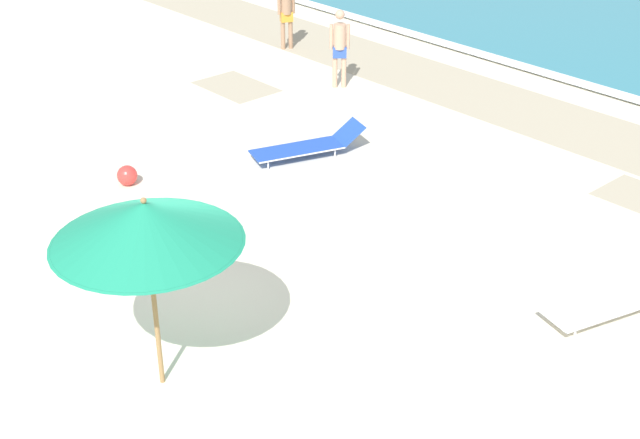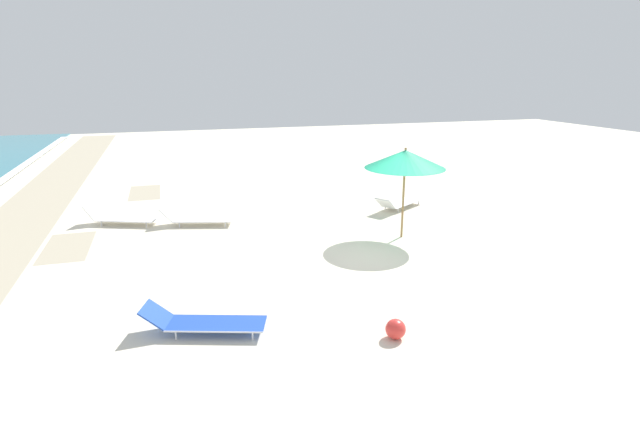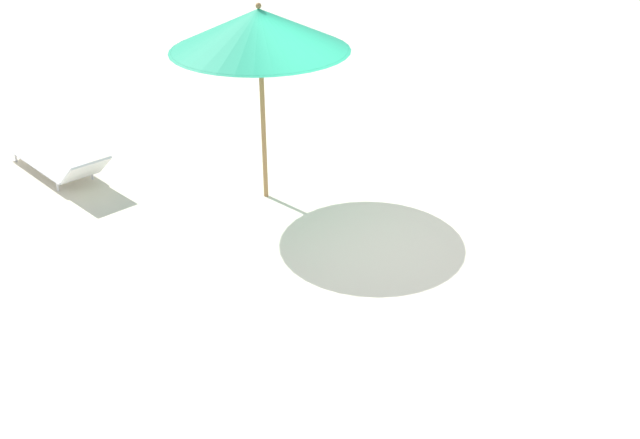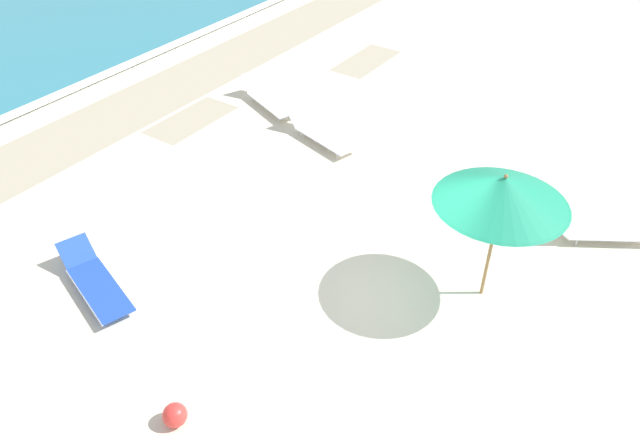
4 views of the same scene
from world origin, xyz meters
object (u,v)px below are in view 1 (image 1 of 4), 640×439
at_px(beachgoer_shoreline_child, 340,44).
at_px(sun_lounger_near_water_left, 616,298).
at_px(beach_ball, 127,175).
at_px(beachgoer_wading_adult, 286,10).
at_px(sun_lounger_near_water_right, 308,146).
at_px(beach_umbrella, 146,223).

bearing_deg(beachgoer_shoreline_child, sun_lounger_near_water_left, 110.86).
xyz_separation_m(beachgoer_shoreline_child, beach_ball, (1.15, -6.20, -0.82)).
height_order(beachgoer_wading_adult, beachgoer_shoreline_child, same).
height_order(sun_lounger_near_water_right, beach_ball, sun_lounger_near_water_right).
height_order(sun_lounger_near_water_left, sun_lounger_near_water_right, sun_lounger_near_water_left).
relative_size(beach_umbrella, beachgoer_shoreline_child, 1.43).
relative_size(sun_lounger_near_water_left, beachgoer_wading_adult, 1.26).
distance_m(beach_umbrella, beachgoer_wading_adult, 13.42).
bearing_deg(beach_umbrella, sun_lounger_near_water_right, 123.63).
distance_m(beachgoer_shoreline_child, beach_ball, 6.35).
bearing_deg(beachgoer_wading_adult, beach_ball, -126.42).
bearing_deg(sun_lounger_near_water_right, beach_umbrella, -38.06).
height_order(sun_lounger_near_water_right, beachgoer_shoreline_child, beachgoer_shoreline_child).
height_order(beach_umbrella, sun_lounger_near_water_left, beach_umbrella).
distance_m(sun_lounger_near_water_left, beach_ball, 8.42).
bearing_deg(sun_lounger_near_water_left, beachgoer_wading_adult, 176.15).
xyz_separation_m(sun_lounger_near_water_right, beachgoer_wading_adult, (-5.32, 3.97, 0.79)).
relative_size(beachgoer_wading_adult, beach_ball, 4.91).
distance_m(beach_umbrella, sun_lounger_near_water_left, 6.48).
relative_size(beach_umbrella, sun_lounger_near_water_left, 1.13).
height_order(sun_lounger_near_water_left, beachgoer_wading_adult, beachgoer_wading_adult).
xyz_separation_m(beach_umbrella, beach_ball, (-5.04, 2.58, -2.03)).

